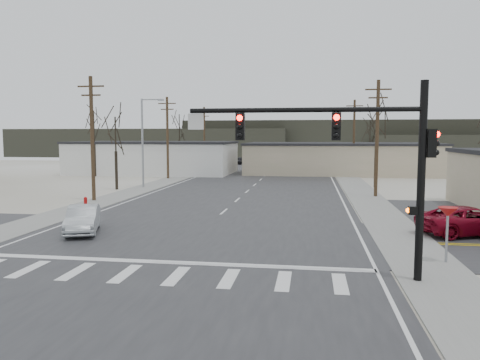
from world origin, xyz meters
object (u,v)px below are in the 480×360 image
object	(u,v)px
car_far_a	(310,166)
car_parked_red	(470,221)
car_far_b	(240,161)
fire_hydrant	(86,203)
sedan_crossing	(83,219)
traffic_signal_mast	(367,152)

from	to	relation	value
car_far_a	car_parked_red	world-z (taller)	car_far_a
car_far_b	fire_hydrant	bearing A→B (deg)	-78.15
fire_hydrant	sedan_crossing	bearing A→B (deg)	-63.90
traffic_signal_mast	car_far_b	size ratio (longest dim) A/B	2.24
fire_hydrant	sedan_crossing	size ratio (longest dim) A/B	0.20
traffic_signal_mast	car_far_a	xyz separation A→B (m)	(-2.10, 54.00, -3.86)
car_far_a	car_far_b	world-z (taller)	car_far_a
sedan_crossing	car_far_a	world-z (taller)	car_far_a
traffic_signal_mast	car_far_b	world-z (taller)	traffic_signal_mast
car_far_a	traffic_signal_mast	bearing A→B (deg)	79.53
traffic_signal_mast	car_far_b	distance (m)	70.07
fire_hydrant	sedan_crossing	xyz separation A→B (m)	(3.93, -8.03, 0.32)
sedan_crossing	car_far_a	size ratio (longest dim) A/B	0.83
sedan_crossing	car_parked_red	size ratio (longest dim) A/B	0.81
car_far_a	car_parked_red	size ratio (longest dim) A/B	0.98
traffic_signal_mast	sedan_crossing	bearing A→B (deg)	156.44
fire_hydrant	car_far_a	bearing A→B (deg)	68.11
traffic_signal_mast	fire_hydrant	bearing A→B (deg)	141.87
fire_hydrant	car_far_b	distance (m)	54.21
car_far_a	car_parked_red	distance (m)	46.11
sedan_crossing	car_parked_red	distance (m)	20.70
traffic_signal_mast	sedan_crossing	distance (m)	15.93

